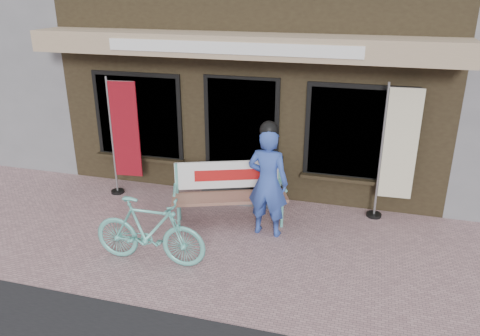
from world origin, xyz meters
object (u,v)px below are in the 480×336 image
(person, at_px, (268,180))
(bicycle, at_px, (149,231))
(nobori_red, at_px, (124,136))
(nobori_cream, at_px, (396,152))
(bench, at_px, (229,188))
(menu_stand, at_px, (269,180))

(person, bearing_deg, bicycle, -133.36)
(person, xyz_separation_m, nobori_red, (-2.81, 0.75, 0.23))
(person, bearing_deg, nobori_cream, 34.33)
(bench, bearing_deg, bicycle, -136.47)
(nobori_cream, bearing_deg, menu_stand, 179.53)
(bicycle, bearing_deg, bench, -26.56)
(bicycle, height_order, nobori_cream, nobori_cream)
(nobori_cream, bearing_deg, person, -152.65)
(bicycle, distance_m, nobori_red, 2.53)
(nobori_red, xyz_separation_m, nobori_cream, (4.65, 0.30, 0.05))
(person, distance_m, nobori_red, 2.92)
(bench, height_order, bicycle, bench)
(person, relative_size, menu_stand, 1.98)
(bicycle, xyz_separation_m, nobori_cream, (3.22, 2.30, 0.69))
(nobori_red, bearing_deg, nobori_cream, -2.93)
(bench, height_order, person, person)
(bicycle, height_order, nobori_red, nobori_red)
(nobori_red, height_order, menu_stand, nobori_red)
(bench, relative_size, menu_stand, 2.04)
(nobori_cream, bearing_deg, bicycle, -146.91)
(bench, xyz_separation_m, person, (0.69, -0.24, 0.31))
(bench, relative_size, nobori_red, 0.86)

